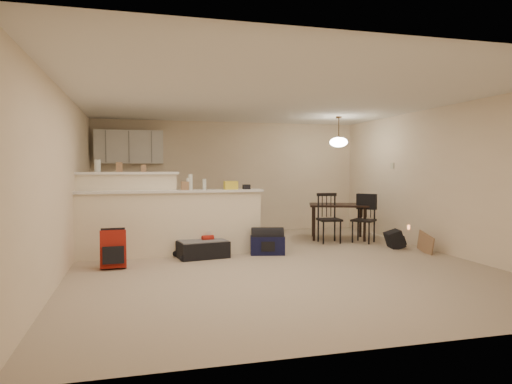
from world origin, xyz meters
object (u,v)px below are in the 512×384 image
object	(u,v)px
dining_table	(338,208)
pendant_lamp	(339,142)
suitcase	(203,249)
black_daypack	(394,240)
dining_chair_near	(329,218)
navy_duffel	(267,245)
dining_chair_far	(364,219)
red_backpack	(113,249)

from	to	relation	value
dining_table	pendant_lamp	world-z (taller)	pendant_lamp
suitcase	black_daypack	xyz separation A→B (m)	(3.51, 0.00, 0.02)
dining_chair_near	black_daypack	world-z (taller)	dining_chair_near
dining_table	navy_duffel	size ratio (longest dim) A/B	2.35
dining_chair_near	pendant_lamp	bearing A→B (deg)	52.25
dining_chair_far	black_daypack	distance (m)	0.81
dining_chair_far	red_backpack	distance (m)	4.76
dining_chair_far	red_backpack	size ratio (longest dim) A/B	1.70
pendant_lamp	navy_duffel	world-z (taller)	pendant_lamp
pendant_lamp	dining_chair_far	size ratio (longest dim) A/B	0.67
red_backpack	black_daypack	bearing A→B (deg)	2.50
dining_chair_near	red_backpack	bearing A→B (deg)	-157.22
navy_duffel	red_backpack	bearing A→B (deg)	-156.94
pendant_lamp	dining_chair_near	bearing A→B (deg)	-132.34
navy_duffel	black_daypack	xyz separation A→B (m)	(2.41, 0.00, -0.00)
dining_chair_near	navy_duffel	xyz separation A→B (m)	(-1.49, -0.84, -0.33)
dining_chair_far	pendant_lamp	bearing A→B (deg)	165.34
pendant_lamp	dining_chair_near	world-z (taller)	pendant_lamp
dining_chair_far	black_daypack	bearing A→B (deg)	-22.87
dining_table	dining_chair_far	bearing A→B (deg)	-41.81
suitcase	black_daypack	bearing A→B (deg)	-9.85
dining_chair_near	navy_duffel	distance (m)	1.74
dining_chair_near	black_daypack	bearing A→B (deg)	-37.87
dining_chair_far	navy_duffel	distance (m)	2.28
dining_table	dining_chair_near	xyz separation A→B (m)	(-0.37, -0.40, -0.15)
dining_chair_far	suitcase	distance (m)	3.34
dining_chair_near	black_daypack	xyz separation A→B (m)	(0.92, -0.84, -0.33)
dining_chair_near	dining_chair_far	world-z (taller)	dining_chair_near
dining_chair_far	black_daypack	world-z (taller)	dining_chair_far
dining_chair_far	navy_duffel	world-z (taller)	dining_chair_far
pendant_lamp	suitcase	distance (m)	3.71
pendant_lamp	suitcase	world-z (taller)	pendant_lamp
dining_table	black_daypack	world-z (taller)	dining_table
navy_duffel	black_daypack	size ratio (longest dim) A/B	1.63
dining_table	suitcase	world-z (taller)	dining_table
red_backpack	black_daypack	distance (m)	4.90
dining_table	black_daypack	distance (m)	1.44
dining_table	dining_chair_near	world-z (taller)	dining_chair_near
dining_chair_near	navy_duffel	world-z (taller)	dining_chair_near
pendant_lamp	dining_chair_near	size ratio (longest dim) A/B	0.64
dining_chair_far	dining_chair_near	bearing A→B (deg)	-144.83
pendant_lamp	suitcase	xyz separation A→B (m)	(-2.96, -1.24, -1.86)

